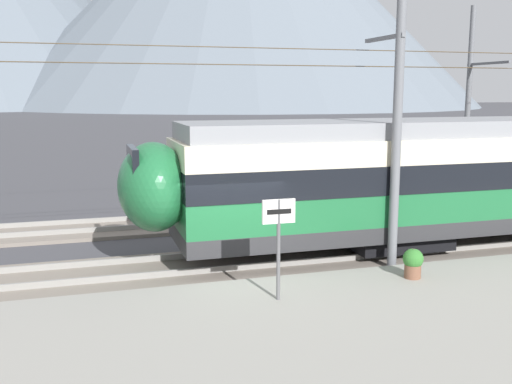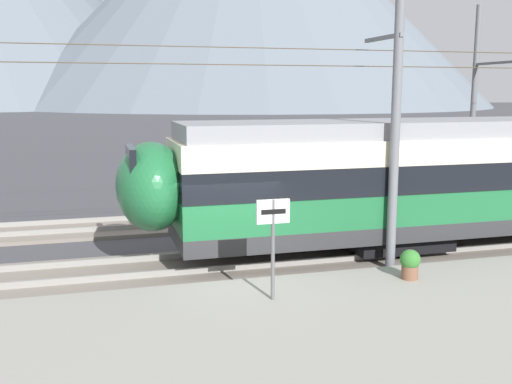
% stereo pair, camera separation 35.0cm
% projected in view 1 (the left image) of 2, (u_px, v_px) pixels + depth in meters
% --- Properties ---
extents(ground_plane, '(400.00, 400.00, 0.00)m').
position_uv_depth(ground_plane, '(231.00, 282.00, 14.51)').
color(ground_plane, '#424247').
extents(platform_slab, '(120.00, 7.94, 0.35)m').
position_uv_depth(platform_slab, '(302.00, 360.00, 9.91)').
color(platform_slab, gray).
rests_on(platform_slab, ground).
extents(track_near, '(120.00, 3.00, 0.28)m').
position_uv_depth(track_near, '(220.00, 265.00, 15.66)').
color(track_near, slate).
rests_on(track_near, ground).
extents(track_far, '(120.00, 3.00, 0.28)m').
position_uv_depth(track_far, '(185.00, 223.00, 20.73)').
color(track_far, slate).
rests_on(track_far, ground).
extents(catenary_mast_mid, '(43.81, 1.94, 7.32)m').
position_uv_depth(catenary_mast_mid, '(395.00, 123.00, 14.77)').
color(catenary_mast_mid, slate).
rests_on(catenary_mast_mid, ground).
extents(catenary_mast_far_side, '(43.81, 2.64, 8.29)m').
position_uv_depth(catenary_mast_far_side, '(471.00, 99.00, 25.74)').
color(catenary_mast_far_side, slate).
rests_on(catenary_mast_far_side, ground).
extents(platform_sign, '(0.70, 0.08, 2.13)m').
position_uv_depth(platform_sign, '(279.00, 226.00, 12.05)').
color(platform_sign, '#59595B').
rests_on(platform_sign, platform_slab).
extents(potted_plant_platform_edge, '(0.48, 0.48, 0.70)m').
position_uv_depth(potted_plant_platform_edge, '(413.00, 262.00, 13.67)').
color(potted_plant_platform_edge, brown).
rests_on(potted_plant_platform_edge, platform_slab).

